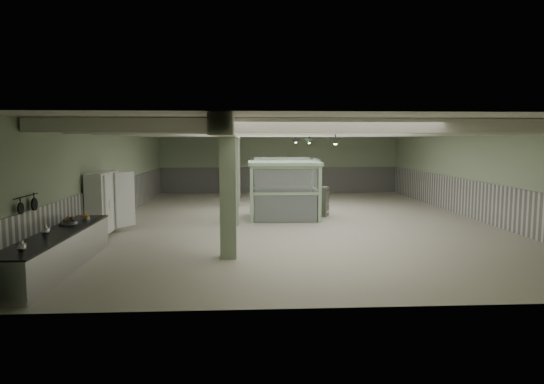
{
  "coord_description": "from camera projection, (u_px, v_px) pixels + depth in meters",
  "views": [
    {
      "loc": [
        -2.07,
        -18.6,
        3.08
      ],
      "look_at": [
        -1.11,
        -1.89,
        1.3
      ],
      "focal_mm": 32.0,
      "sensor_mm": 36.0,
      "label": 1
    }
  ],
  "objects": [
    {
      "name": "guard_booth",
      "position": [
        284.0,
        179.0,
        19.13
      ],
      "size": [
        2.83,
        2.41,
        2.39
      ],
      "rotation": [
        0.0,
        0.0,
        -0.01
      ],
      "color": "#9EC099",
      "rests_on": "floor"
    },
    {
      "name": "wall_back",
      "position": [
        279.0,
        162.0,
        28.65
      ],
      "size": [
        14.0,
        0.02,
        3.6
      ],
      "primitive_type": "cube",
      "color": "#A1B490",
      "rests_on": "floor"
    },
    {
      "name": "beam_d",
      "position": [
        298.0,
        132.0,
        18.55
      ],
      "size": [
        13.9,
        0.35,
        0.32
      ],
      "primitive_type": "cube",
      "color": "silver",
      "rests_on": "ceiling"
    },
    {
      "name": "column_c",
      "position": [
        235.0,
        168.0,
        22.55
      ],
      "size": [
        0.42,
        0.42,
        3.6
      ],
      "primitive_type": "cube",
      "color": "#9AAD8B",
      "rests_on": "floor"
    },
    {
      "name": "wall_right",
      "position": [
        474.0,
        173.0,
        19.12
      ],
      "size": [
        0.02,
        20.0,
        3.6
      ],
      "primitive_type": "cube",
      "color": "#A1B490",
      "rests_on": "floor"
    },
    {
      "name": "filing_cabinet",
      "position": [
        323.0,
        201.0,
        19.8
      ],
      "size": [
        0.58,
        0.66,
        1.21
      ],
      "primitive_type": "cube",
      "rotation": [
        0.0,
        0.0,
        -0.4
      ],
      "color": "#616453",
      "rests_on": "floor"
    },
    {
      "name": "walkin_cooler",
      "position": [
        104.0,
        206.0,
        15.71
      ],
      "size": [
        0.94,
        2.12,
        1.95
      ],
      "color": "white",
      "rests_on": "floor"
    },
    {
      "name": "beam_f",
      "position": [
        287.0,
        134.0,
        23.51
      ],
      "size": [
        13.9,
        0.35,
        0.32
      ],
      "primitive_type": "cube",
      "color": "silver",
      "rests_on": "ceiling"
    },
    {
      "name": "column_b",
      "position": [
        233.0,
        176.0,
        17.58
      ],
      "size": [
        0.42,
        0.42,
        3.6
      ],
      "primitive_type": "cube",
      "color": "#9AAD8B",
      "rests_on": "floor"
    },
    {
      "name": "prep_counter",
      "position": [
        57.0,
        251.0,
        11.54
      ],
      "size": [
        0.94,
        5.41,
        0.91
      ],
      "color": "silver",
      "rests_on": "floor"
    },
    {
      "name": "beam_e",
      "position": [
        292.0,
        133.0,
        21.03
      ],
      "size": [
        13.9,
        0.35,
        0.32
      ],
      "primitive_type": "cube",
      "color": "silver",
      "rests_on": "ceiling"
    },
    {
      "name": "pendant_front",
      "position": [
        335.0,
        142.0,
        13.65
      ],
      "size": [
        0.44,
        0.44,
        0.22
      ],
      "primitive_type": "cone",
      "rotation": [
        3.14,
        0.0,
        0.0
      ],
      "color": "#2C3A2B",
      "rests_on": "ceiling"
    },
    {
      "name": "wall_front",
      "position": [
        359.0,
        212.0,
        8.79
      ],
      "size": [
        14.0,
        0.02,
        3.6
      ],
      "primitive_type": "cube",
      "color": "#A1B490",
      "rests_on": "floor"
    },
    {
      "name": "skillet_far",
      "position": [
        34.0,
        204.0,
        11.08
      ],
      "size": [
        0.04,
        0.29,
        0.29
      ],
      "primitive_type": "cylinder",
      "rotation": [
        0.0,
        1.57,
        0.0
      ],
      "color": "black",
      "rests_on": "hook_rail"
    },
    {
      "name": "girder",
      "position": [
        233.0,
        133.0,
        18.41
      ],
      "size": [
        0.45,
        19.9,
        0.4
      ],
      "primitive_type": "cube",
      "color": "silver",
      "rests_on": "ceiling"
    },
    {
      "name": "column_d",
      "position": [
        236.0,
        164.0,
        26.52
      ],
      "size": [
        0.42,
        0.42,
        3.6
      ],
      "primitive_type": "cube",
      "color": "#9AAD8B",
      "rests_on": "floor"
    },
    {
      "name": "ceiling",
      "position": [
        298.0,
        127.0,
        18.53
      ],
      "size": [
        14.0,
        20.0,
        0.02
      ],
      "primitive_type": "cube",
      "color": "silver",
      "rests_on": "wall_back"
    },
    {
      "name": "beam_g",
      "position": [
        283.0,
        134.0,
        25.99
      ],
      "size": [
        13.9,
        0.35,
        0.32
      ],
      "primitive_type": "cube",
      "color": "silver",
      "rests_on": "ceiling"
    },
    {
      "name": "wainscot_left",
      "position": [
        116.0,
        202.0,
        18.43
      ],
      "size": [
        0.05,
        19.9,
        1.5
      ],
      "primitive_type": "cube",
      "color": "silver",
      "rests_on": "floor"
    },
    {
      "name": "orange_bowl",
      "position": [
        86.0,
        219.0,
        13.35
      ],
      "size": [
        0.28,
        0.28,
        0.08
      ],
      "primitive_type": "cylinder",
      "rotation": [
        0.0,
        0.0,
        -0.31
      ],
      "color": "#B2B2B7",
      "rests_on": "prep_counter"
    },
    {
      "name": "wall_left",
      "position": [
        114.0,
        175.0,
        18.32
      ],
      "size": [
        0.02,
        20.0,
        3.6
      ],
      "primitive_type": "cube",
      "color": "#A1B490",
      "rests_on": "floor"
    },
    {
      "name": "skillet_near",
      "position": [
        21.0,
        208.0,
        10.4
      ],
      "size": [
        0.03,
        0.26,
        0.26
      ],
      "primitive_type": "cylinder",
      "rotation": [
        0.0,
        1.57,
        0.0
      ],
      "color": "black",
      "rests_on": "hook_rail"
    },
    {
      "name": "wainscot_right",
      "position": [
        472.0,
        199.0,
        19.23
      ],
      "size": [
        0.05,
        19.9,
        1.5
      ],
      "primitive_type": "cube",
      "color": "silver",
      "rests_on": "floor"
    },
    {
      "name": "pitcher_far",
      "position": [
        45.0,
        230.0,
        11.08
      ],
      "size": [
        0.25,
        0.26,
        0.27
      ],
      "primitive_type": null,
      "rotation": [
        0.0,
        0.0,
        0.37
      ],
      "color": "silver",
      "rests_on": "prep_counter"
    },
    {
      "name": "floor",
      "position": [
        298.0,
        220.0,
        18.91
      ],
      "size": [
        20.0,
        20.0,
        0.0
      ],
      "primitive_type": "plane",
      "color": "beige",
      "rests_on": "ground"
    },
    {
      "name": "beam_c",
      "position": [
        307.0,
        130.0,
        16.06
      ],
      "size": [
        13.9,
        0.35,
        0.32
      ],
      "primitive_type": "cube",
      "color": "silver",
      "rests_on": "ceiling"
    },
    {
      "name": "beam_b",
      "position": [
        318.0,
        128.0,
        13.58
      ],
      "size": [
        13.9,
        0.35,
        0.32
      ],
      "primitive_type": "cube",
      "color": "silver",
      "rests_on": "ceiling"
    },
    {
      "name": "hook_rail",
      "position": [
        26.0,
        196.0,
        10.77
      ],
      "size": [
        0.02,
        1.2,
        0.02
      ],
      "primitive_type": "cylinder",
      "rotation": [
        1.57,
        0.0,
        0.0
      ],
      "color": "black",
      "rests_on": "wall_left"
    },
    {
      "name": "pendant_back",
      "position": [
        296.0,
        141.0,
        24.07
      ],
      "size": [
        0.44,
        0.44,
        0.22
      ],
      "primitive_type": "cone",
      "rotation": [
        3.14,
        0.0,
        0.0
      ],
      "color": "#2C3A2B",
      "rests_on": "ceiling"
    },
    {
      "name": "wainscot_back",
      "position": [
        279.0,
        180.0,
        28.73
      ],
      "size": [
        13.9,
        0.05,
        1.5
      ],
      "primitive_type": "cube",
      "color": "silver",
      "rests_on": "floor"
    },
    {
      "name": "pitcher_near",
      "position": [
        22.0,
        247.0,
        9.44
      ],
      "size": [
        0.22,
        0.24,
        0.24
      ],
      "primitive_type": null,
      "rotation": [
        0.0,
        0.0,
        0.42
      ],
      "color": "silver",
      "rests_on": "prep_counter"
    },
    {
      "name": "beam_a",
      "position": [
        334.0,
        126.0,
        11.1
      ],
      "size": [
        13.9,
        0.35,
        0.32
      ],
      "primitive_type": "cube",
      "color": "silver",
      "rests_on": "ceiling"
    },
    {
      "name": "veg_colander",
      "position": [
        69.0,
        221.0,
        12.5
      ],
      "size": [
        0.58,
        0.58,
        0.22
      ],
      "primitive_type": null,
      "rotation": [
        0.0,
        0.0,
        0.25
      ],
      "color": "#404145",
      "rests_on": "prep_counter"
    },
    {
      "name": "column_a",
      "position": [
        228.0,
        190.0,
        12.62
      ],
      "size": [
        0.42,
        0.42,
        3.6
      ],
      "primitive_type": "cube",
      "color": "#9AAD8B",
      "rests_on": "floor"
    },
    {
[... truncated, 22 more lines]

